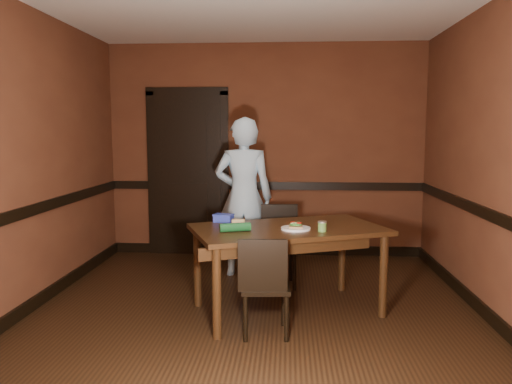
# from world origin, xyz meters

# --- Properties ---
(floor) EXTENTS (4.00, 4.50, 0.01)m
(floor) POSITION_xyz_m (0.00, 0.00, 0.00)
(floor) COLOR black
(floor) RESTS_ON ground
(wall_back) EXTENTS (4.00, 0.02, 2.70)m
(wall_back) POSITION_xyz_m (0.00, 2.25, 1.35)
(wall_back) COLOR #562C1A
(wall_back) RESTS_ON ground
(wall_front) EXTENTS (4.00, 0.02, 2.70)m
(wall_front) POSITION_xyz_m (0.00, -2.25, 1.35)
(wall_front) COLOR #562C1A
(wall_front) RESTS_ON ground
(wall_left) EXTENTS (0.02, 4.50, 2.70)m
(wall_left) POSITION_xyz_m (-2.00, 0.00, 1.35)
(wall_left) COLOR #562C1A
(wall_left) RESTS_ON ground
(wall_right) EXTENTS (0.02, 4.50, 2.70)m
(wall_right) POSITION_xyz_m (2.00, 0.00, 1.35)
(wall_right) COLOR #562C1A
(wall_right) RESTS_ON ground
(dado_back) EXTENTS (4.00, 0.03, 0.10)m
(dado_back) POSITION_xyz_m (0.00, 2.23, 0.90)
(dado_back) COLOR black
(dado_back) RESTS_ON ground
(dado_left) EXTENTS (0.03, 4.50, 0.10)m
(dado_left) POSITION_xyz_m (-1.99, 0.00, 0.90)
(dado_left) COLOR black
(dado_left) RESTS_ON ground
(dado_right) EXTENTS (0.03, 4.50, 0.10)m
(dado_right) POSITION_xyz_m (1.99, 0.00, 0.90)
(dado_right) COLOR black
(dado_right) RESTS_ON ground
(baseboard_back) EXTENTS (4.00, 0.03, 0.12)m
(baseboard_back) POSITION_xyz_m (0.00, 2.23, 0.06)
(baseboard_back) COLOR black
(baseboard_back) RESTS_ON ground
(baseboard_left) EXTENTS (0.03, 4.50, 0.12)m
(baseboard_left) POSITION_xyz_m (-1.99, 0.00, 0.06)
(baseboard_left) COLOR black
(baseboard_left) RESTS_ON ground
(baseboard_right) EXTENTS (0.03, 4.50, 0.12)m
(baseboard_right) POSITION_xyz_m (1.99, 0.00, 0.06)
(baseboard_right) COLOR black
(baseboard_right) RESTS_ON ground
(door) EXTENTS (1.05, 0.07, 2.20)m
(door) POSITION_xyz_m (-1.00, 2.22, 1.09)
(door) COLOR black
(door) RESTS_ON ground
(dining_table) EXTENTS (1.85, 1.45, 0.76)m
(dining_table) POSITION_xyz_m (0.29, 0.17, 0.38)
(dining_table) COLOR black
(dining_table) RESTS_ON floor
(chair_far) EXTENTS (0.42, 0.42, 0.83)m
(chair_far) POSITION_xyz_m (0.18, 0.91, 0.41)
(chair_far) COLOR black
(chair_far) RESTS_ON floor
(chair_near) EXTENTS (0.40, 0.40, 0.80)m
(chair_near) POSITION_xyz_m (0.12, -0.34, 0.40)
(chair_near) COLOR black
(chair_near) RESTS_ON floor
(person) EXTENTS (0.64, 0.43, 1.75)m
(person) POSITION_xyz_m (-0.20, 1.30, 0.87)
(person) COLOR #B0D7EE
(person) RESTS_ON floor
(sandwich_plate) EXTENTS (0.25, 0.25, 0.06)m
(sandwich_plate) POSITION_xyz_m (0.36, 0.07, 0.78)
(sandwich_plate) COLOR white
(sandwich_plate) RESTS_ON dining_table
(sauce_jar) EXTENTS (0.08, 0.08, 0.09)m
(sauce_jar) POSITION_xyz_m (0.58, -0.00, 0.81)
(sauce_jar) COLOR #548538
(sauce_jar) RESTS_ON dining_table
(cheese_saucer) EXTENTS (0.15, 0.15, 0.05)m
(cheese_saucer) POSITION_xyz_m (-0.15, 0.25, 0.78)
(cheese_saucer) COLOR white
(cheese_saucer) RESTS_ON dining_table
(food_tub) EXTENTS (0.20, 0.16, 0.07)m
(food_tub) POSITION_xyz_m (-0.30, 0.38, 0.80)
(food_tub) COLOR blue
(food_tub) RESTS_ON dining_table
(wrapped_veg) EXTENTS (0.27, 0.15, 0.07)m
(wrapped_veg) POSITION_xyz_m (-0.15, -0.05, 0.80)
(wrapped_veg) COLOR #144A20
(wrapped_veg) RESTS_ON dining_table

